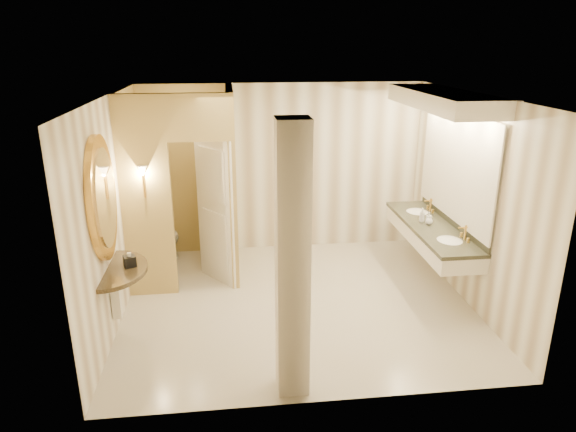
# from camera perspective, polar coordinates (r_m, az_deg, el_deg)

# --- Properties ---
(floor) EXTENTS (4.50, 4.50, 0.00)m
(floor) POSITION_cam_1_polar(r_m,az_deg,el_deg) (6.94, 1.04, -9.55)
(floor) COLOR beige
(floor) RESTS_ON ground
(ceiling) EXTENTS (4.50, 4.50, 0.00)m
(ceiling) POSITION_cam_1_polar(r_m,az_deg,el_deg) (6.13, 1.19, 13.21)
(ceiling) COLOR silver
(ceiling) RESTS_ON wall_back
(wall_back) EXTENTS (4.50, 0.02, 2.70)m
(wall_back) POSITION_cam_1_polar(r_m,az_deg,el_deg) (8.32, -0.75, 5.30)
(wall_back) COLOR white
(wall_back) RESTS_ON floor
(wall_front) EXTENTS (4.50, 0.02, 2.70)m
(wall_front) POSITION_cam_1_polar(r_m,az_deg,el_deg) (4.57, 4.51, -6.52)
(wall_front) COLOR white
(wall_front) RESTS_ON floor
(wall_left) EXTENTS (0.02, 4.00, 2.70)m
(wall_left) POSITION_cam_1_polar(r_m,az_deg,el_deg) (6.51, -18.91, 0.35)
(wall_left) COLOR white
(wall_left) RESTS_ON floor
(wall_right) EXTENTS (0.02, 4.00, 2.70)m
(wall_right) POSITION_cam_1_polar(r_m,az_deg,el_deg) (7.06, 19.51, 1.70)
(wall_right) COLOR white
(wall_right) RESTS_ON floor
(toilet_closet) EXTENTS (1.50, 1.55, 2.70)m
(toilet_closet) POSITION_cam_1_polar(r_m,az_deg,el_deg) (7.28, -8.82, 3.35)
(toilet_closet) COLOR #D7C271
(toilet_closet) RESTS_ON floor
(wall_sconce) EXTENTS (0.14, 0.14, 0.42)m
(wall_sconce) POSITION_cam_1_polar(r_m,az_deg,el_deg) (6.75, -15.84, 4.69)
(wall_sconce) COLOR gold
(wall_sconce) RESTS_ON toilet_closet
(vanity) EXTENTS (0.75, 2.38, 2.09)m
(vanity) POSITION_cam_1_polar(r_m,az_deg,el_deg) (7.23, 16.47, 4.68)
(vanity) COLOR white
(vanity) RESTS_ON floor
(console_shelf) EXTENTS (1.06, 1.06, 1.98)m
(console_shelf) POSITION_cam_1_polar(r_m,az_deg,el_deg) (5.98, -19.62, -1.38)
(console_shelf) COLOR black
(console_shelf) RESTS_ON floor
(pillar) EXTENTS (0.30, 0.30, 2.70)m
(pillar) POSITION_cam_1_polar(r_m,az_deg,el_deg) (4.76, 0.51, -5.39)
(pillar) COLOR white
(pillar) RESTS_ON floor
(tissue_box) EXTENTS (0.16, 0.16, 0.12)m
(tissue_box) POSITION_cam_1_polar(r_m,az_deg,el_deg) (6.11, -17.18, -4.82)
(tissue_box) COLOR black
(tissue_box) RESTS_ON console_shelf
(toilet) EXTENTS (0.59, 0.80, 0.73)m
(toilet) POSITION_cam_1_polar(r_m,az_deg,el_deg) (8.19, -13.67, -2.71)
(toilet) COLOR white
(toilet) RESTS_ON floor
(soap_bottle_a) EXTENTS (0.07, 0.08, 0.15)m
(soap_bottle_a) POSITION_cam_1_polar(r_m,az_deg,el_deg) (7.50, 15.39, -0.13)
(soap_bottle_a) COLOR beige
(soap_bottle_a) RESTS_ON vanity
(soap_bottle_b) EXTENTS (0.11, 0.11, 0.13)m
(soap_bottle_b) POSITION_cam_1_polar(r_m,az_deg,el_deg) (7.42, 15.42, -0.44)
(soap_bottle_b) COLOR silver
(soap_bottle_b) RESTS_ON vanity
(soap_bottle_c) EXTENTS (0.09, 0.09, 0.20)m
(soap_bottle_c) POSITION_cam_1_polar(r_m,az_deg,el_deg) (7.49, 14.68, 0.12)
(soap_bottle_c) COLOR #C6B28C
(soap_bottle_c) RESTS_ON vanity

